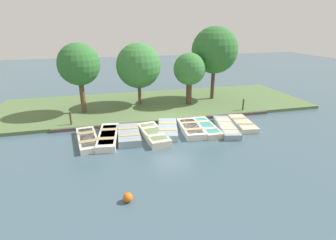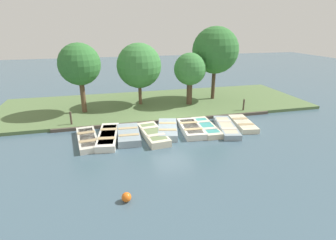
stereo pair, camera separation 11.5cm
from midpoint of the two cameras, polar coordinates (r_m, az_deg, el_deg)
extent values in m
plane|color=#425B6B|center=(16.64, 0.88, -1.58)|extent=(80.00, 80.00, 0.00)
cube|color=#567042|center=(21.20, -2.68, 3.53)|extent=(8.00, 24.00, 0.21)
cube|color=#51473D|center=(17.94, -0.36, 0.41)|extent=(1.27, 14.79, 0.20)
cube|color=beige|center=(15.22, -17.32, -4.05)|extent=(3.31, 1.43, 0.31)
cube|color=#994C33|center=(15.17, -17.37, -3.56)|extent=(2.71, 1.13, 0.02)
cube|color=tan|center=(14.60, -17.15, -4.37)|extent=(0.44, 0.97, 0.03)
cube|color=tan|center=(15.72, -17.59, -2.64)|extent=(0.44, 0.97, 0.03)
cube|color=silver|center=(15.17, -13.12, -3.60)|extent=(3.51, 1.44, 0.37)
cube|color=#4C709E|center=(15.10, -13.17, -3.01)|extent=(2.87, 1.14, 0.03)
cube|color=tan|center=(14.50, -13.42, -3.90)|extent=(0.46, 0.97, 0.03)
cube|color=tan|center=(15.69, -12.96, -2.00)|extent=(0.46, 0.97, 0.03)
cube|color=#8C9EA8|center=(15.17, -8.76, -3.22)|extent=(2.76, 1.35, 0.40)
cube|color=#994C33|center=(15.10, -8.80, -2.58)|extent=(2.26, 1.06, 0.03)
cube|color=tan|center=(14.62, -8.69, -3.24)|extent=(0.33, 1.13, 0.03)
cube|color=tan|center=(15.57, -8.91, -1.77)|extent=(0.33, 1.13, 0.03)
cube|color=beige|center=(15.13, -3.47, -3.11)|extent=(3.29, 1.46, 0.38)
cube|color=#6B7F51|center=(15.06, -3.48, -2.50)|extent=(2.70, 1.15, 0.03)
cube|color=beige|center=(14.52, -2.76, -3.26)|extent=(0.43, 1.05, 0.03)
cube|color=beige|center=(15.59, -4.15, -1.60)|extent=(0.43, 1.05, 0.03)
cube|color=#8C9EA8|center=(15.77, -0.27, -2.06)|extent=(3.07, 1.77, 0.39)
cube|color=#4C709E|center=(15.71, -0.27, -1.45)|extent=(2.51, 1.41, 0.03)
cube|color=tan|center=(15.19, -0.25, -2.12)|extent=(0.52, 1.07, 0.03)
cube|color=tan|center=(16.21, -0.29, -0.65)|extent=(0.52, 1.07, 0.03)
cube|color=silver|center=(15.99, 4.82, -1.86)|extent=(2.96, 1.38, 0.37)
cube|color=#994C33|center=(15.92, 4.84, -1.30)|extent=(2.43, 1.08, 0.03)
cube|color=tan|center=(15.42, 5.36, -1.93)|extent=(0.37, 1.10, 0.03)
cube|color=tan|center=(16.41, 4.35, -0.52)|extent=(0.37, 1.10, 0.03)
cube|color=beige|center=(16.37, 8.15, -1.56)|extent=(3.18, 1.04, 0.32)
cube|color=teal|center=(16.31, 8.17, -1.09)|extent=(2.61, 0.82, 0.03)
cube|color=beige|center=(15.79, 8.95, -1.76)|extent=(0.34, 0.90, 0.03)
cube|color=beige|center=(16.83, 7.46, -0.29)|extent=(0.34, 0.90, 0.03)
cube|color=#8C9EA8|center=(16.60, 12.35, -1.50)|extent=(3.54, 1.71, 0.33)
cube|color=beige|center=(16.54, 12.39, -1.01)|extent=(2.89, 1.36, 0.03)
cube|color=beige|center=(15.95, 12.95, -1.76)|extent=(0.53, 0.97, 0.03)
cube|color=beige|center=(17.12, 11.89, -0.16)|extent=(0.53, 0.97, 0.03)
cube|color=beige|center=(17.47, 15.73, -0.74)|extent=(2.90, 1.40, 0.31)
cube|color=teal|center=(17.42, 15.77, -0.29)|extent=(2.37, 1.11, 0.02)
cube|color=tan|center=(16.96, 16.43, -0.83)|extent=(0.41, 0.98, 0.03)
cube|color=tan|center=(17.87, 15.16, 0.37)|extent=(0.41, 0.98, 0.03)
cylinder|color=#47382D|center=(17.51, -20.57, -0.07)|extent=(0.12, 0.12, 0.98)
sphere|color=#47382D|center=(17.35, -20.78, 1.52)|extent=(0.11, 0.11, 0.11)
cylinder|color=#47382D|center=(19.97, 15.85, 2.87)|extent=(0.12, 0.12, 0.98)
sphere|color=#47382D|center=(19.83, 15.99, 4.29)|extent=(0.11, 0.11, 0.11)
sphere|color=orange|center=(10.11, -9.06, -16.30)|extent=(0.36, 0.36, 0.36)
cylinder|color=brown|center=(19.47, -18.28, 5.02)|extent=(0.34, 0.34, 2.83)
sphere|color=#337033|center=(19.06, -19.01, 11.40)|extent=(2.84, 2.84, 2.84)
cylinder|color=brown|center=(20.65, -6.37, 5.97)|extent=(0.25, 0.25, 2.30)
sphere|color=#3D7F3D|center=(20.25, -6.60, 11.66)|extent=(3.36, 3.36, 3.36)
cylinder|color=#4C3828|center=(20.63, 4.40, 6.02)|extent=(0.43, 0.43, 2.30)
sphere|color=#3D7F3D|center=(20.26, 4.54, 11.02)|extent=(2.44, 2.44, 2.44)
cylinder|color=#4C3828|center=(22.39, 9.56, 8.08)|extent=(0.30, 0.30, 3.19)
sphere|color=#337033|center=(22.01, 9.96, 14.74)|extent=(3.70, 3.70, 3.70)
camera|label=1|loc=(0.06, -90.21, -0.08)|focal=28.00mm
camera|label=2|loc=(0.06, 89.79, 0.08)|focal=28.00mm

